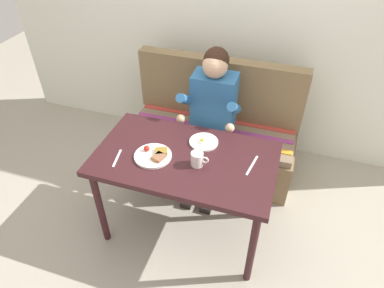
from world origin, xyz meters
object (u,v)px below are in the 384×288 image
object	(u,v)px
plate_breakfast	(154,155)
knife	(252,165)
table	(185,166)
person	(212,109)
fork	(117,158)
couch	(213,137)
plate_eggs	(204,142)
coffee_mug	(197,159)

from	to	relation	value
plate_breakfast	knife	distance (m)	0.64
table	person	bearing A→B (deg)	88.05
fork	couch	bearing A→B (deg)	55.24
plate_breakfast	fork	world-z (taller)	plate_breakfast
table	person	distance (m)	0.60
plate_eggs	couch	bearing A→B (deg)	97.40
couch	coffee_mug	bearing A→B (deg)	-82.95
person	plate_breakfast	bearing A→B (deg)	-107.95
plate_breakfast	table	bearing A→B (deg)	19.05
plate_eggs	fork	distance (m)	0.60
plate_breakfast	plate_eggs	bearing A→B (deg)	42.06
fork	knife	distance (m)	0.88
table	coffee_mug	world-z (taller)	coffee_mug
couch	fork	world-z (taller)	couch
knife	table	bearing A→B (deg)	-163.87
knife	couch	bearing A→B (deg)	131.31
couch	plate_eggs	world-z (taller)	couch
knife	fork	bearing A→B (deg)	-156.64
knife	person	bearing A→B (deg)	137.49
couch	plate_breakfast	distance (m)	0.95
fork	plate_breakfast	bearing A→B (deg)	11.25
table	person	xyz separation A→B (m)	(0.02, 0.59, 0.09)
plate_eggs	fork	xyz separation A→B (m)	(-0.49, -0.33, -0.01)
person	knife	world-z (taller)	person
plate_eggs	coffee_mug	bearing A→B (deg)	-83.84
coffee_mug	knife	xyz separation A→B (m)	(0.34, 0.10, -0.05)
table	coffee_mug	size ratio (longest dim) A/B	10.17
person	plate_breakfast	distance (m)	0.69
couch	coffee_mug	size ratio (longest dim) A/B	12.20
table	person	world-z (taller)	person
person	table	bearing A→B (deg)	-91.95
knife	coffee_mug	bearing A→B (deg)	-153.66
person	fork	world-z (taller)	person
table	coffee_mug	xyz separation A→B (m)	(0.10, -0.05, 0.13)
person	knife	bearing A→B (deg)	-52.54
plate_breakfast	coffee_mug	size ratio (longest dim) A/B	2.10
table	person	size ratio (longest dim) A/B	0.99
couch	coffee_mug	distance (m)	0.94
person	fork	size ratio (longest dim) A/B	7.13
plate_breakfast	knife	bearing A→B (deg)	10.19
couch	plate_eggs	distance (m)	0.72
table	couch	world-z (taller)	couch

